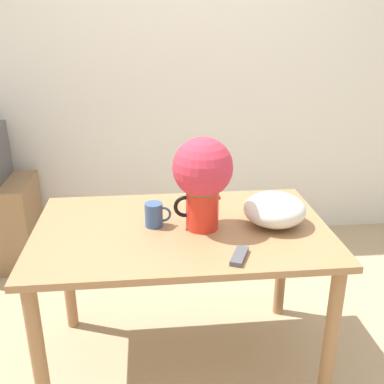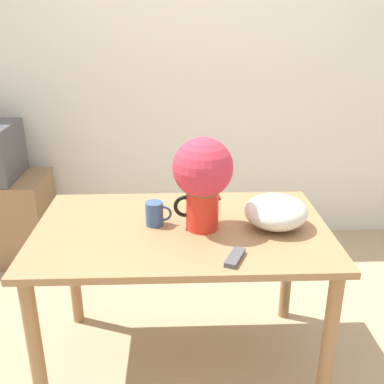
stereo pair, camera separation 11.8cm
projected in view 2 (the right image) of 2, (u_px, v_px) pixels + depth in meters
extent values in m
cube|color=silver|center=(199.00, 66.00, 3.18)|extent=(8.00, 0.05, 2.60)
cube|color=#A3754C|center=(182.00, 230.00, 2.01)|extent=(1.31, 0.82, 0.03)
cylinder|color=#A3754C|center=(36.00, 355.00, 1.80)|extent=(0.06, 0.06, 0.72)
cylinder|color=#A3754C|center=(328.00, 348.00, 1.84)|extent=(0.06, 0.06, 0.72)
cylinder|color=#A3754C|center=(73.00, 265.00, 2.45)|extent=(0.06, 0.06, 0.72)
cylinder|color=#A3754C|center=(288.00, 261.00, 2.49)|extent=(0.06, 0.06, 0.72)
cylinder|color=red|center=(202.00, 208.00, 1.96)|extent=(0.14, 0.14, 0.19)
cone|color=red|center=(217.00, 194.00, 1.94)|extent=(0.05, 0.05, 0.05)
torus|color=black|center=(185.00, 206.00, 1.95)|extent=(0.10, 0.02, 0.10)
sphere|color=#3D7033|center=(203.00, 178.00, 1.91)|extent=(0.19, 0.19, 0.19)
sphere|color=#CC3347|center=(203.00, 168.00, 1.89)|extent=(0.26, 0.26, 0.26)
cylinder|color=#385689|center=(154.00, 214.00, 2.00)|extent=(0.08, 0.08, 0.11)
torus|color=#385689|center=(164.00, 214.00, 2.01)|extent=(0.07, 0.01, 0.07)
ellipsoid|color=silver|center=(276.00, 212.00, 1.98)|extent=(0.28, 0.28, 0.14)
cube|color=#4C4C51|center=(235.00, 258.00, 1.73)|extent=(0.10, 0.15, 0.02)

